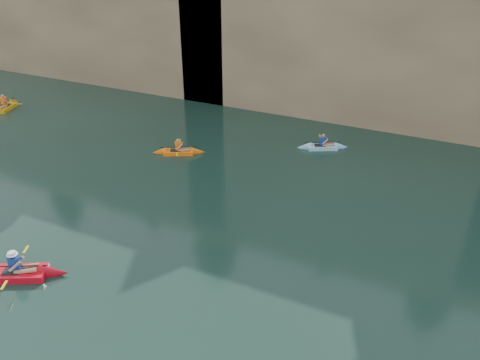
% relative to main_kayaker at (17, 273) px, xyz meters
% --- Properties ---
extents(cliff, '(70.00, 16.00, 12.00)m').
position_rel_main_kayaker_xyz_m(cliff, '(5.17, 26.94, 5.83)').
color(cliff, tan).
rests_on(cliff, ground).
extents(cliff_slab_west, '(26.00, 2.40, 10.56)m').
position_rel_main_kayaker_xyz_m(cliff_slab_west, '(-14.83, 19.54, 5.11)').
color(cliff_slab_west, tan).
rests_on(cliff_slab_west, ground).
extents(cliff_slab_center, '(24.00, 2.40, 11.40)m').
position_rel_main_kayaker_xyz_m(cliff_slab_center, '(7.17, 19.54, 5.53)').
color(cliff_slab_center, tan).
rests_on(cliff_slab_center, ground).
extents(sea_cave_west, '(4.50, 1.00, 4.00)m').
position_rel_main_kayaker_xyz_m(sea_cave_west, '(-12.83, 18.89, 1.83)').
color(sea_cave_west, black).
rests_on(sea_cave_west, ground).
extents(sea_cave_center, '(3.50, 1.00, 3.20)m').
position_rel_main_kayaker_xyz_m(sea_cave_center, '(1.17, 18.89, 1.43)').
color(sea_cave_center, black).
rests_on(sea_cave_center, ground).
extents(main_kayaker, '(3.32, 2.25, 1.25)m').
position_rel_main_kayaker_xyz_m(main_kayaker, '(0.00, 0.00, 0.00)').
color(main_kayaker, red).
rests_on(main_kayaker, ground).
extents(kayaker_orange, '(2.70, 1.88, 1.03)m').
position_rel_main_kayaker_xyz_m(kayaker_orange, '(-0.41, 10.66, -0.04)').
color(kayaker_orange, orange).
rests_on(kayaker_orange, ground).
extents(kayaker_yellow, '(2.34, 3.11, 1.24)m').
position_rel_main_kayaker_xyz_m(kayaker_yellow, '(-14.20, 11.60, -0.01)').
color(kayaker_yellow, '#F6AA14').
rests_on(kayaker_yellow, ground).
extents(kayaker_ltblue_mid, '(2.71, 1.88, 1.03)m').
position_rel_main_kayaker_xyz_m(kayaker_ltblue_mid, '(6.13, 14.51, -0.04)').
color(kayaker_ltblue_mid, '#96D1FC').
rests_on(kayaker_ltblue_mid, ground).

